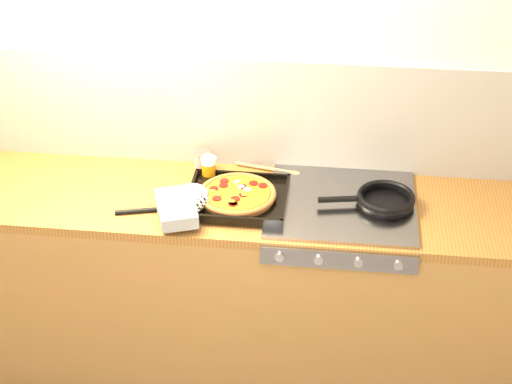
# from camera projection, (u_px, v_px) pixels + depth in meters

# --- Properties ---
(room_shell) EXTENTS (3.20, 3.20, 3.20)m
(room_shell) POSITION_uv_depth(u_px,v_px,m) (241.00, 113.00, 3.36)
(room_shell) COLOR white
(room_shell) RESTS_ON ground
(counter_run) EXTENTS (3.20, 0.62, 0.90)m
(counter_run) POSITION_uv_depth(u_px,v_px,m) (234.00, 283.00, 3.49)
(counter_run) COLOR brown
(counter_run) RESTS_ON ground
(stovetop) EXTENTS (0.60, 0.56, 0.02)m
(stovetop) POSITION_uv_depth(u_px,v_px,m) (341.00, 204.00, 3.20)
(stovetop) COLOR gray
(stovetop) RESTS_ON counter_run
(pizza_on_tray) EXTENTS (0.54, 0.47, 0.07)m
(pizza_on_tray) POSITION_uv_depth(u_px,v_px,m) (221.00, 198.00, 3.17)
(pizza_on_tray) COLOR black
(pizza_on_tray) RESTS_ON stovetop
(frying_pan) EXTENTS (0.41, 0.28, 0.04)m
(frying_pan) POSITION_uv_depth(u_px,v_px,m) (384.00, 199.00, 3.18)
(frying_pan) COLOR black
(frying_pan) RESTS_ON stovetop
(tomato_can) EXTENTS (0.09, 0.09, 0.11)m
(tomato_can) POSITION_uv_depth(u_px,v_px,m) (203.00, 163.00, 3.39)
(tomato_can) COLOR maroon
(tomato_can) RESTS_ON counter_run
(juice_glass) EXTENTS (0.07, 0.07, 0.11)m
(juice_glass) POSITION_uv_depth(u_px,v_px,m) (209.00, 168.00, 3.35)
(juice_glass) COLOR #C3760B
(juice_glass) RESTS_ON counter_run
(wooden_spoon) EXTENTS (0.30, 0.09, 0.02)m
(wooden_spoon) POSITION_uv_depth(u_px,v_px,m) (275.00, 170.00, 3.43)
(wooden_spoon) COLOR #A67246
(wooden_spoon) RESTS_ON counter_run
(black_spatula) EXTENTS (0.29, 0.12, 0.02)m
(black_spatula) POSITION_uv_depth(u_px,v_px,m) (152.00, 210.00, 3.16)
(black_spatula) COLOR black
(black_spatula) RESTS_ON counter_run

